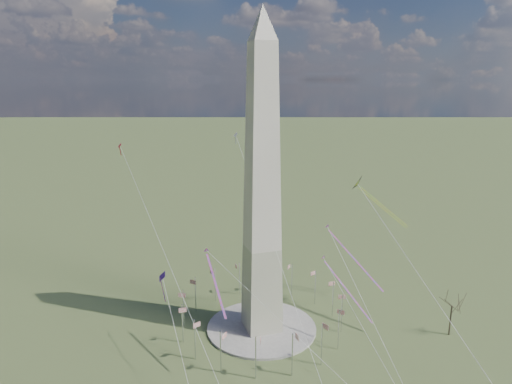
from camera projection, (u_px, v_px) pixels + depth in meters
name	position (u px, v px, depth m)	size (l,w,h in m)	color
ground	(262.00, 329.00, 150.91)	(2000.00, 2000.00, 0.00)	#475D2E
plaza	(262.00, 328.00, 150.82)	(36.00, 36.00, 0.80)	#B2A9A2
washington_monument	(262.00, 188.00, 139.43)	(15.56, 15.56, 100.00)	#ABA38F
flagpole_ring	(262.00, 309.00, 149.17)	(54.40, 54.40, 13.00)	silver
tree_near	(452.00, 304.00, 144.70)	(8.78, 8.78, 15.37)	#413827
kite_delta_black	(360.00, 186.00, 166.40)	(17.78, 18.61, 17.28)	black
kite_diamond_purple	(162.00, 280.00, 137.25)	(2.09, 3.36, 10.58)	#3E1B79
kite_streamer_left	(345.00, 248.00, 142.10)	(9.94, 21.58, 15.66)	red
kite_streamer_mid	(213.00, 274.00, 128.61)	(2.00, 19.27, 13.23)	red
kite_streamer_right	(339.00, 279.00, 157.49)	(8.82, 22.97, 16.32)	red
kite_small_red	(120.00, 147.00, 163.97)	(1.16, 1.93, 4.52)	red
kite_small_white	(236.00, 136.00, 177.36)	(1.18, 1.97, 4.63)	silver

